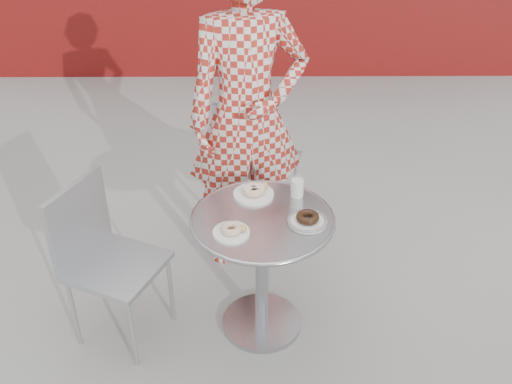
{
  "coord_description": "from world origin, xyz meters",
  "views": [
    {
      "loc": [
        -0.08,
        -2.11,
        2.19
      ],
      "look_at": [
        -0.06,
        0.14,
        0.75
      ],
      "focal_mm": 40.0,
      "sensor_mm": 36.0,
      "label": 1
    }
  ],
  "objects_px": {
    "plate_checker": "(307,220)",
    "chair_left": "(120,292)",
    "milk_cup": "(297,187)",
    "bistro_table": "(262,246)",
    "plate_near": "(232,230)",
    "plate_far": "(254,191)",
    "seated_person": "(247,116)",
    "chair_far": "(258,186)"
  },
  "relations": [
    {
      "from": "seated_person",
      "to": "plate_far",
      "type": "relative_size",
      "value": 9.1
    },
    {
      "from": "chair_far",
      "to": "plate_far",
      "type": "bearing_deg",
      "value": 112.4
    },
    {
      "from": "chair_left",
      "to": "milk_cup",
      "type": "distance_m",
      "value": 1.02
    },
    {
      "from": "milk_cup",
      "to": "plate_checker",
      "type": "bearing_deg",
      "value": -81.8
    },
    {
      "from": "bistro_table",
      "to": "chair_left",
      "type": "height_order",
      "value": "chair_left"
    },
    {
      "from": "plate_checker",
      "to": "milk_cup",
      "type": "bearing_deg",
      "value": 98.2
    },
    {
      "from": "milk_cup",
      "to": "bistro_table",
      "type": "bearing_deg",
      "value": -132.98
    },
    {
      "from": "chair_left",
      "to": "seated_person",
      "type": "xyz_separation_m",
      "value": [
        0.63,
        0.67,
        0.64
      ]
    },
    {
      "from": "plate_far",
      "to": "chair_left",
      "type": "bearing_deg",
      "value": -161.42
    },
    {
      "from": "chair_far",
      "to": "bistro_table",
      "type": "bearing_deg",
      "value": 115.16
    },
    {
      "from": "plate_checker",
      "to": "milk_cup",
      "type": "height_order",
      "value": "milk_cup"
    },
    {
      "from": "plate_near",
      "to": "plate_far",
      "type": "bearing_deg",
      "value": 72.38
    },
    {
      "from": "seated_person",
      "to": "plate_far",
      "type": "distance_m",
      "value": 0.49
    },
    {
      "from": "chair_left",
      "to": "seated_person",
      "type": "height_order",
      "value": "seated_person"
    },
    {
      "from": "chair_left",
      "to": "bistro_table",
      "type": "bearing_deg",
      "value": -63.16
    },
    {
      "from": "seated_person",
      "to": "chair_left",
      "type": "bearing_deg",
      "value": -146.53
    },
    {
      "from": "milk_cup",
      "to": "chair_left",
      "type": "bearing_deg",
      "value": -166.19
    },
    {
      "from": "chair_far",
      "to": "milk_cup",
      "type": "distance_m",
      "value": 0.9
    },
    {
      "from": "bistro_table",
      "to": "seated_person",
      "type": "distance_m",
      "value": 0.75
    },
    {
      "from": "plate_near",
      "to": "milk_cup",
      "type": "height_order",
      "value": "milk_cup"
    },
    {
      "from": "bistro_table",
      "to": "plate_near",
      "type": "relative_size",
      "value": 4.14
    },
    {
      "from": "chair_far",
      "to": "milk_cup",
      "type": "height_order",
      "value": "chair_far"
    },
    {
      "from": "plate_near",
      "to": "plate_checker",
      "type": "xyz_separation_m",
      "value": [
        0.34,
        0.08,
        -0.0
      ]
    },
    {
      "from": "chair_far",
      "to": "seated_person",
      "type": "height_order",
      "value": "seated_person"
    },
    {
      "from": "chair_left",
      "to": "milk_cup",
      "type": "height_order",
      "value": "chair_left"
    },
    {
      "from": "bistro_table",
      "to": "plate_far",
      "type": "height_order",
      "value": "plate_far"
    },
    {
      "from": "bistro_table",
      "to": "milk_cup",
      "type": "distance_m",
      "value": 0.33
    },
    {
      "from": "chair_far",
      "to": "chair_left",
      "type": "relative_size",
      "value": 1.05
    },
    {
      "from": "chair_left",
      "to": "plate_near",
      "type": "xyz_separation_m",
      "value": [
        0.57,
        -0.09,
        0.44
      ]
    },
    {
      "from": "plate_checker",
      "to": "chair_left",
      "type": "bearing_deg",
      "value": 179.42
    },
    {
      "from": "plate_near",
      "to": "milk_cup",
      "type": "relative_size",
      "value": 1.57
    },
    {
      "from": "plate_near",
      "to": "seated_person",
      "type": "bearing_deg",
      "value": 85.04
    },
    {
      "from": "bistro_table",
      "to": "plate_checker",
      "type": "bearing_deg",
      "value": -11.35
    },
    {
      "from": "chair_left",
      "to": "plate_near",
      "type": "distance_m",
      "value": 0.72
    },
    {
      "from": "bistro_table",
      "to": "plate_checker",
      "type": "xyz_separation_m",
      "value": [
        0.2,
        -0.04,
        0.18
      ]
    },
    {
      "from": "plate_checker",
      "to": "milk_cup",
      "type": "xyz_separation_m",
      "value": [
        -0.03,
        0.22,
        0.03
      ]
    },
    {
      "from": "milk_cup",
      "to": "plate_near",
      "type": "bearing_deg",
      "value": -135.31
    },
    {
      "from": "seated_person",
      "to": "plate_far",
      "type": "height_order",
      "value": "seated_person"
    },
    {
      "from": "chair_left",
      "to": "plate_far",
      "type": "distance_m",
      "value": 0.83
    },
    {
      "from": "plate_near",
      "to": "plate_checker",
      "type": "bearing_deg",
      "value": 13.3
    },
    {
      "from": "plate_near",
      "to": "chair_far",
      "type": "bearing_deg",
      "value": 83.01
    },
    {
      "from": "bistro_table",
      "to": "milk_cup",
      "type": "xyz_separation_m",
      "value": [
        0.17,
        0.18,
        0.22
      ]
    }
  ]
}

